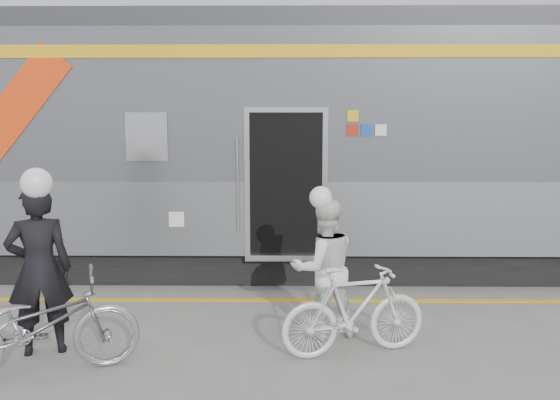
{
  "coord_description": "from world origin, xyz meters",
  "views": [
    {
      "loc": [
        0.48,
        -5.81,
        2.59
      ],
      "look_at": [
        0.39,
        1.6,
        1.5
      ],
      "focal_mm": 38.0,
      "sensor_mm": 36.0,
      "label": 1
    }
  ],
  "objects_px": {
    "man": "(39,270)",
    "bicycle_right": "(354,311)",
    "bicycle_left": "(39,325)",
    "woman": "(324,268)"
  },
  "relations": [
    {
      "from": "bicycle_left",
      "to": "woman",
      "type": "distance_m",
      "value": 3.1
    },
    {
      "from": "bicycle_right",
      "to": "man",
      "type": "bearing_deg",
      "value": 73.77
    },
    {
      "from": "man",
      "to": "woman",
      "type": "xyz_separation_m",
      "value": [
        3.08,
        0.53,
        -0.12
      ]
    },
    {
      "from": "bicycle_left",
      "to": "bicycle_right",
      "type": "relative_size",
      "value": 1.19
    },
    {
      "from": "man",
      "to": "bicycle_left",
      "type": "xyz_separation_m",
      "value": [
        0.2,
        -0.55,
        -0.42
      ]
    },
    {
      "from": "bicycle_left",
      "to": "bicycle_right",
      "type": "distance_m",
      "value": 3.23
    },
    {
      "from": "man",
      "to": "woman",
      "type": "relative_size",
      "value": 1.14
    },
    {
      "from": "man",
      "to": "bicycle_right",
      "type": "relative_size",
      "value": 1.13
    },
    {
      "from": "bicycle_left",
      "to": "bicycle_right",
      "type": "height_order",
      "value": "bicycle_left"
    },
    {
      "from": "woman",
      "to": "man",
      "type": "bearing_deg",
      "value": -6.14
    }
  ]
}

